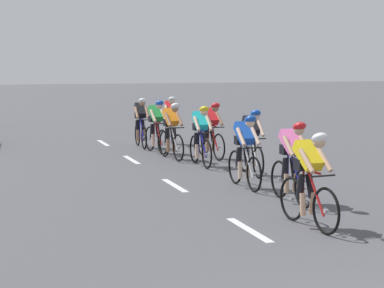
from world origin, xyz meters
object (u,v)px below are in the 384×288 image
object	(u,v)px
cyclist_fifth	(252,141)
cyclist_eleventh	(171,119)
cyclist_fourth	(245,150)
cyclist_ninth	(156,126)
cyclist_third	(292,161)
cyclist_second	(309,178)
cyclist_seventh	(171,130)
cyclist_eighth	(211,130)
cyclist_sixth	(201,135)
cyclist_tenth	(141,122)

from	to	relation	value
cyclist_fifth	cyclist_eleventh	size ratio (longest dim) A/B	1.00
cyclist_fourth	cyclist_ninth	bearing A→B (deg)	92.97
cyclist_third	cyclist_fourth	xyz separation A→B (m)	(-0.23, 1.68, 0.00)
cyclist_second	cyclist_fourth	distance (m)	3.45
cyclist_second	cyclist_seventh	xyz separation A→B (m)	(0.11, 7.93, 0.00)
cyclist_fifth	cyclist_eighth	world-z (taller)	same
cyclist_third	cyclist_sixth	size ratio (longest dim) A/B	1.00
cyclist_second	cyclist_eleventh	world-z (taller)	same
cyclist_third	cyclist_tenth	size ratio (longest dim) A/B	1.00
cyclist_second	cyclist_eleventh	size ratio (longest dim) A/B	1.00
cyclist_third	cyclist_second	bearing A→B (deg)	-108.43
cyclist_ninth	cyclist_tenth	world-z (taller)	same
cyclist_third	cyclist_fifth	xyz separation A→B (m)	(0.55, 3.15, 0.00)
cyclist_fifth	cyclist_sixth	bearing A→B (deg)	112.31
cyclist_eighth	cyclist_seventh	bearing A→B (deg)	169.66
cyclist_fourth	cyclist_fifth	size ratio (longest dim) A/B	1.00
cyclist_fifth	cyclist_seventh	distance (m)	3.20
cyclist_third	cyclist_eighth	xyz separation A→B (m)	(0.58, 5.98, 0.00)
cyclist_sixth	cyclist_seventh	distance (m)	1.44
cyclist_third	cyclist_sixth	world-z (taller)	same
cyclist_seventh	cyclist_ninth	world-z (taller)	same
cyclist_second	cyclist_third	xyz separation A→B (m)	(0.58, 1.75, 0.00)
cyclist_seventh	cyclist_eleventh	distance (m)	3.42
cyclist_third	cyclist_tenth	bearing A→B (deg)	94.21
cyclist_fourth	cyclist_eighth	bearing A→B (deg)	79.24
cyclist_third	cyclist_tenth	world-z (taller)	same
cyclist_third	cyclist_sixth	bearing A→B (deg)	91.50
cyclist_second	cyclist_sixth	bearing A→B (deg)	85.98
cyclist_fifth	cyclist_eighth	xyz separation A→B (m)	(0.04, 2.84, 0.00)
cyclist_eighth	cyclist_tenth	xyz separation A→B (m)	(-1.24, 2.89, 0.00)
cyclist_second	cyclist_ninth	distance (m)	9.26
cyclist_second	cyclist_eighth	size ratio (longest dim) A/B	1.00
cyclist_third	cyclist_eighth	bearing A→B (deg)	84.42
cyclist_seventh	cyclist_eighth	world-z (taller)	same
cyclist_sixth	cyclist_ninth	bearing A→B (deg)	98.56
cyclist_third	cyclist_fifth	world-z (taller)	same
cyclist_tenth	cyclist_fifth	bearing A→B (deg)	-78.17
cyclist_fifth	cyclist_fourth	bearing A→B (deg)	-117.97
cyclist_seventh	cyclist_eleventh	size ratio (longest dim) A/B	1.00
cyclist_seventh	cyclist_tenth	size ratio (longest dim) A/B	1.00
cyclist_second	cyclist_fifth	distance (m)	5.03
cyclist_seventh	cyclist_eighth	xyz separation A→B (m)	(1.06, -0.19, 0.00)
cyclist_eighth	cyclist_tenth	size ratio (longest dim) A/B	1.00
cyclist_tenth	cyclist_eleventh	size ratio (longest dim) A/B	1.00
cyclist_second	cyclist_seventh	bearing A→B (deg)	89.23
cyclist_second	cyclist_eleventh	distance (m)	11.27
cyclist_third	cyclist_seventh	world-z (taller)	same
cyclist_third	cyclist_ninth	size ratio (longest dim) A/B	1.00
cyclist_sixth	cyclist_eighth	size ratio (longest dim) A/B	1.00
cyclist_fourth	cyclist_fifth	distance (m)	1.66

